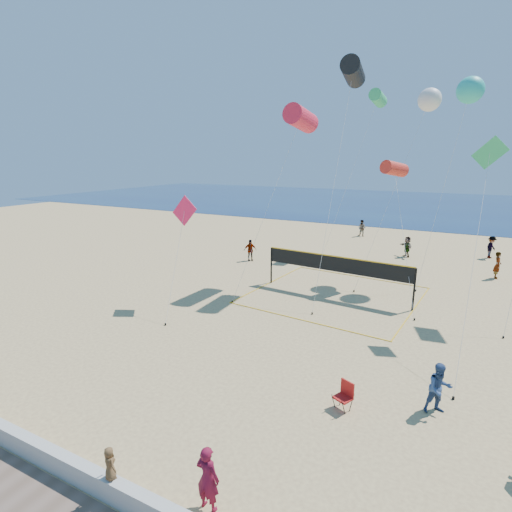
% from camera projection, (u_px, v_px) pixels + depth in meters
% --- Properties ---
extents(ground, '(120.00, 120.00, 0.00)m').
position_uv_depth(ground, '(263.00, 452.00, 10.76)').
color(ground, tan).
rests_on(ground, ground).
extents(ocean, '(140.00, 50.00, 0.03)m').
position_uv_depth(ocean, '(435.00, 206.00, 64.08)').
color(ocean, '#10214F').
rests_on(ocean, ground).
extents(woman, '(0.60, 0.40, 1.61)m').
position_uv_depth(woman, '(208.00, 478.00, 8.86)').
color(woman, maroon).
rests_on(woman, ground).
extents(toddler, '(0.46, 0.38, 0.80)m').
position_uv_depth(toddler, '(110.00, 463.00, 9.02)').
color(toddler, brown).
rests_on(toddler, seawall).
extents(bystander_a, '(1.00, 0.94, 1.64)m').
position_uv_depth(bystander_a, '(439.00, 388.00, 12.24)').
color(bystander_a, navy).
rests_on(bystander_a, ground).
extents(far_person_0, '(1.01, 0.89, 1.63)m').
position_uv_depth(far_person_0, '(250.00, 250.00, 30.22)').
color(far_person_0, gray).
rests_on(far_person_0, ground).
extents(far_person_1, '(1.29, 1.50, 1.63)m').
position_uv_depth(far_person_1, '(407.00, 247.00, 31.41)').
color(far_person_1, gray).
rests_on(far_person_1, ground).
extents(far_person_2, '(0.44, 0.66, 1.77)m').
position_uv_depth(far_person_2, '(497.00, 265.00, 25.81)').
color(far_person_2, gray).
rests_on(far_person_2, ground).
extents(far_person_3, '(0.93, 0.80, 1.64)m').
position_uv_depth(far_person_3, '(362.00, 228.00, 39.41)').
color(far_person_3, gray).
rests_on(far_person_3, ground).
extents(far_person_4, '(1.06, 1.29, 1.74)m').
position_uv_depth(far_person_4, '(491.00, 247.00, 30.95)').
color(far_person_4, gray).
rests_on(far_person_4, ground).
extents(camp_chair, '(0.64, 0.74, 1.03)m').
position_uv_depth(camp_chair, '(345.00, 394.00, 12.48)').
color(camp_chair, '#AD1613').
rests_on(camp_chair, ground).
extents(volleyball_net, '(9.47, 9.34, 2.32)m').
position_uv_depth(volleyball_net, '(336.00, 269.00, 22.47)').
color(volleyball_net, black).
rests_on(volleyball_net, ground).
extents(kite_0, '(2.25, 6.91, 10.65)m').
position_uv_depth(kite_0, '(301.00, 119.00, 23.28)').
color(kite_0, red).
rests_on(kite_0, ground).
extents(kite_1, '(1.36, 7.49, 13.06)m').
position_uv_depth(kite_1, '(353.00, 72.00, 22.42)').
color(kite_1, black).
rests_on(kite_1, ground).
extents(kite_2, '(3.13, 6.41, 7.55)m').
position_uv_depth(kite_2, '(394.00, 169.00, 23.30)').
color(kite_2, red).
rests_on(kite_2, ground).
extents(kite_3, '(1.80, 3.21, 5.83)m').
position_uv_depth(kite_3, '(184.00, 215.00, 20.52)').
color(kite_3, '#EF1C57').
rests_on(kite_3, ground).
extents(kite_4, '(1.40, 7.00, 8.59)m').
position_uv_depth(kite_4, '(488.00, 167.00, 16.57)').
color(kite_4, '#34B969').
rests_on(kite_4, ground).
extents(kite_6, '(3.38, 6.72, 11.83)m').
position_uv_depth(kite_6, '(430.00, 100.00, 24.63)').
color(kite_6, silver).
rests_on(kite_6, ground).
extents(kite_7, '(2.54, 4.56, 12.22)m').
position_uv_depth(kite_7, '(470.00, 90.00, 23.10)').
color(kite_7, '#28B7AA').
rests_on(kite_7, ground).
extents(kite_8, '(2.71, 7.41, 12.75)m').
position_uv_depth(kite_8, '(378.00, 98.00, 31.01)').
color(kite_8, '#34B969').
rests_on(kite_8, ground).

